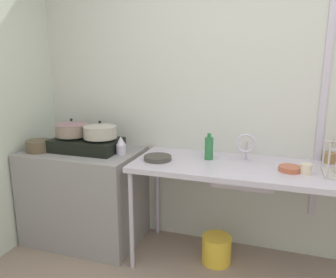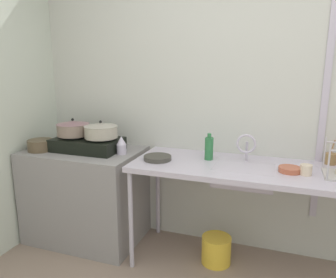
{
  "view_description": "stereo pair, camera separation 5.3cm",
  "coord_description": "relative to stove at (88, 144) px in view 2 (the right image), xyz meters",
  "views": [
    {
      "loc": [
        0.11,
        -1.07,
        1.57
      ],
      "look_at": [
        -0.67,
        1.3,
        0.99
      ],
      "focal_mm": 34.83,
      "sensor_mm": 36.0,
      "label": 1
    },
    {
      "loc": [
        0.16,
        -1.05,
        1.57
      ],
      "look_at": [
        -0.67,
        1.3,
        0.99
      ],
      "focal_mm": 34.83,
      "sensor_mm": 36.0,
      "label": 2
    }
  ],
  "objects": [
    {
      "name": "wall_metal_strip",
      "position": [
        1.87,
        0.32,
        0.47
      ],
      "size": [
        0.05,
        0.01,
        1.98
      ],
      "primitive_type": "cube",
      "color": "#BCB3C5"
    },
    {
      "name": "stove",
      "position": [
        0.0,
        0.0,
        0.0
      ],
      "size": [
        0.58,
        0.35,
        0.13
      ],
      "color": "black",
      "rests_on": "counter_concrete"
    },
    {
      "name": "small_bowl_on_drainboard",
      "position": [
        1.66,
        -0.03,
        -0.04
      ],
      "size": [
        0.15,
        0.15,
        0.04
      ],
      "primitive_type": "cylinder",
      "color": "#B0573B",
      "rests_on": "counter_sink"
    },
    {
      "name": "percolator",
      "position": [
        0.33,
        -0.01,
        0.02
      ],
      "size": [
        0.08,
        0.08,
        0.15
      ],
      "color": "silver",
      "rests_on": "counter_concrete"
    },
    {
      "name": "cup_by_rack",
      "position": [
        1.76,
        -0.06,
        -0.02
      ],
      "size": [
        0.08,
        0.08,
        0.07
      ],
      "primitive_type": "cylinder",
      "color": "beige",
      "rests_on": "counter_sink"
    },
    {
      "name": "wall_back",
      "position": [
        1.41,
        0.38,
        0.35
      ],
      "size": [
        4.74,
        0.1,
        2.48
      ],
      "primitive_type": "cube",
      "color": "beige",
      "rests_on": "ground"
    },
    {
      "name": "pot_on_right_burner",
      "position": [
        0.14,
        0.0,
        0.13
      ],
      "size": [
        0.28,
        0.28,
        0.15
      ],
      "color": "#A7A08E",
      "rests_on": "stove"
    },
    {
      "name": "sink_basin",
      "position": [
        1.34,
        -0.02,
        -0.12
      ],
      "size": [
        0.44,
        0.3,
        0.13
      ],
      "primitive_type": "cube",
      "color": "#BCB3C5",
      "rests_on": "counter_sink"
    },
    {
      "name": "pot_beside_stove",
      "position": [
        -0.38,
        -0.14,
        -0.01
      ],
      "size": [
        0.21,
        0.21,
        0.1
      ],
      "color": "brown",
      "rests_on": "counter_concrete"
    },
    {
      "name": "pot_on_left_burner",
      "position": [
        -0.14,
        -0.0,
        0.13
      ],
      "size": [
        0.28,
        0.28,
        0.15
      ],
      "color": "gray",
      "rests_on": "stove"
    },
    {
      "name": "frying_pan",
      "position": [
        0.68,
        -0.07,
        -0.04
      ],
      "size": [
        0.22,
        0.22,
        0.03
      ],
      "primitive_type": "cylinder",
      "color": "#3C3A33",
      "rests_on": "counter_sink"
    },
    {
      "name": "counter_concrete",
      "position": [
        -0.05,
        0.0,
        -0.47
      ],
      "size": [
        0.98,
        0.65,
        0.83
      ],
      "primitive_type": "cube",
      "color": "gray",
      "rests_on": "ground"
    },
    {
      "name": "utensil_jar",
      "position": [
        1.94,
        0.27,
        -0.01
      ],
      "size": [
        0.08,
        0.08,
        0.18
      ],
      "color": "olive",
      "rests_on": "counter_sink"
    },
    {
      "name": "bucket_on_floor",
      "position": [
        1.16,
        -0.01,
        -0.78
      ],
      "size": [
        0.23,
        0.23,
        0.22
      ],
      "primitive_type": "cylinder",
      "color": "yellow",
      "rests_on": "ground"
    },
    {
      "name": "faucet",
      "position": [
        1.34,
        0.1,
        0.08
      ],
      "size": [
        0.15,
        0.09,
        0.22
      ],
      "color": "#BCB3C5",
      "rests_on": "counter_sink"
    },
    {
      "name": "counter_sink",
      "position": [
        1.39,
        0.0,
        -0.11
      ],
      "size": [
        1.78,
        0.65,
        0.83
      ],
      "color": "#BCB3C5",
      "rests_on": "ground"
    },
    {
      "name": "bottle_by_sink",
      "position": [
        1.06,
        0.08,
        0.04
      ],
      "size": [
        0.07,
        0.07,
        0.21
      ],
      "color": "#2C703E",
      "rests_on": "counter_sink"
    }
  ]
}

